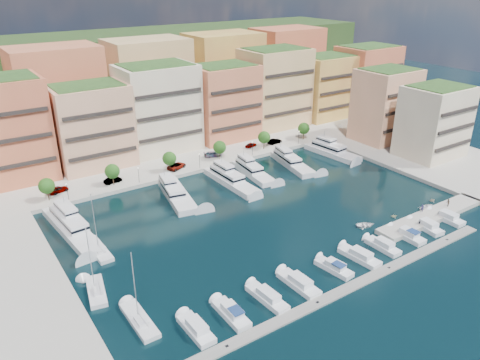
{
  "coord_description": "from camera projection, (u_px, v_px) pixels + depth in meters",
  "views": [
    {
      "loc": [
        -58.06,
        -75.18,
        50.79
      ],
      "look_at": [
        -1.7,
        8.54,
        6.0
      ],
      "focal_mm": 35.0,
      "sensor_mm": 36.0,
      "label": 1
    }
  ],
  "objects": [
    {
      "name": "apartment_2",
      "position": [
        92.0,
        126.0,
        128.41
      ],
      "size": [
        20.0,
        15.5,
        22.8
      ],
      "color": "#EDAA84",
      "rests_on": "north_quay"
    },
    {
      "name": "apartment_4",
      "position": [
        224.0,
        102.0,
        150.15
      ],
      "size": [
        20.0,
        15.5,
        23.8
      ],
      "color": "#E37B55",
      "rests_on": "north_quay"
    },
    {
      "name": "backblock_2",
      "position": [
        149.0,
        84.0,
        159.41
      ],
      "size": [
        26.0,
        18.0,
        30.0
      ],
      "primitive_type": "cube",
      "color": "#EEB67E",
      "rests_on": "north_quay"
    },
    {
      "name": "apartment_5",
      "position": [
        274.0,
        88.0,
        162.29
      ],
      "size": [
        22.0,
        16.5,
        26.8
      ],
      "color": "#EEB67E",
      "rests_on": "north_quay"
    },
    {
      "name": "lamppost_4",
      "position": [
        299.0,
        135.0,
        147.72
      ],
      "size": [
        0.3,
        0.3,
        4.2
      ],
      "color": "black",
      "rests_on": "north_quay"
    },
    {
      "name": "east_quay",
      "position": [
        458.0,
        168.0,
        132.82
      ],
      "size": [
        34.0,
        76.0,
        2.0
      ],
      "primitive_type": "cube",
      "color": "#9E998E",
      "rests_on": "ground"
    },
    {
      "name": "yacht_3",
      "position": [
        229.0,
        179.0,
        122.84
      ],
      "size": [
        4.94,
        20.6,
        7.3
      ],
      "color": "silver",
      "rests_on": "ground"
    },
    {
      "name": "lamppost_2",
      "position": [
        199.0,
        158.0,
        129.34
      ],
      "size": [
        0.3,
        0.3,
        4.2
      ],
      "color": "black",
      "rests_on": "north_quay"
    },
    {
      "name": "backblock_3",
      "position": [
        224.0,
        75.0,
        174.72
      ],
      "size": [
        26.0,
        18.0,
        30.0
      ],
      "primitive_type": "cube",
      "color": "#E9C855",
      "rests_on": "north_quay"
    },
    {
      "name": "car_2",
      "position": [
        177.0,
        166.0,
        129.58
      ],
      "size": [
        6.52,
        4.8,
        1.65
      ],
      "primitive_type": "imported",
      "rotation": [
        0.0,
        0.0,
        1.97
      ],
      "color": "gray",
      "rests_on": "north_quay"
    },
    {
      "name": "car_1",
      "position": [
        113.0,
        180.0,
        120.79
      ],
      "size": [
        4.79,
        2.2,
        1.52
      ],
      "primitive_type": "imported",
      "rotation": [
        0.0,
        0.0,
        1.7
      ],
      "color": "gray",
      "rests_on": "north_quay"
    },
    {
      "name": "yacht_6",
      "position": [
        331.0,
        150.0,
        142.54
      ],
      "size": [
        6.91,
        19.04,
        7.3
      ],
      "color": "silver",
      "rests_on": "ground"
    },
    {
      "name": "lamppost_1",
      "position": [
        138.0,
        172.0,
        120.16
      ],
      "size": [
        0.3,
        0.3,
        4.2
      ],
      "color": "black",
      "rests_on": "north_quay"
    },
    {
      "name": "person_0",
      "position": [
        422.0,
        208.0,
        106.03
      ],
      "size": [
        0.78,
        0.84,
        1.94
      ],
      "primitive_type": "imported",
      "rotation": [
        0.0,
        0.0,
        2.17
      ],
      "color": "#28274E",
      "rests_on": "finger_pier"
    },
    {
      "name": "ground",
      "position": [
        267.0,
        215.0,
        107.24
      ],
      "size": [
        400.0,
        400.0,
        0.0
      ],
      "primitive_type": "plane",
      "color": "black",
      "rests_on": "ground"
    },
    {
      "name": "tender_1",
      "position": [
        394.0,
        216.0,
        105.92
      ],
      "size": [
        1.86,
        1.76,
        0.77
      ],
      "primitive_type": "imported",
      "rotation": [
        0.0,
        0.0,
        1.14
      ],
      "color": "beige",
      "rests_on": "ground"
    },
    {
      "name": "cruiser_9",
      "position": [
        447.0,
        218.0,
        104.68
      ],
      "size": [
        2.84,
        7.79,
        2.55
      ],
      "color": "silver",
      "rests_on": "ground"
    },
    {
      "name": "apartment_6",
      "position": [
        325.0,
        87.0,
        172.81
      ],
      "size": [
        20.0,
        15.5,
        22.8
      ],
      "color": "#E9C855",
      "rests_on": "north_quay"
    },
    {
      "name": "apartment_7",
      "position": [
        366.0,
        79.0,
        181.1
      ],
      "size": [
        22.0,
        16.5,
        24.8
      ],
      "color": "#D77447",
      "rests_on": "north_quay"
    },
    {
      "name": "cruiser_8",
      "position": [
        427.0,
        227.0,
        101.05
      ],
      "size": [
        3.6,
        7.6,
        2.55
      ],
      "color": "silver",
      "rests_on": "ground"
    },
    {
      "name": "sailboat_0",
      "position": [
        140.0,
        321.0,
        74.04
      ],
      "size": [
        2.86,
        10.2,
        13.2
      ],
      "color": "silver",
      "rests_on": "ground"
    },
    {
      "name": "car_4",
      "position": [
        251.0,
        145.0,
        145.71
      ],
      "size": [
        4.41,
        2.6,
        1.41
      ],
      "primitive_type": "imported",
      "rotation": [
        0.0,
        0.0,
        1.81
      ],
      "color": "gray",
      "rests_on": "north_quay"
    },
    {
      "name": "tender_3",
      "position": [
        432.0,
        200.0,
        113.26
      ],
      "size": [
        1.81,
        1.66,
        0.8
      ],
      "primitive_type": "imported",
      "rotation": [
        0.0,
        0.0,
        1.3
      ],
      "color": "beige",
      "rests_on": "ground"
    },
    {
      "name": "lamppost_0",
      "position": [
        67.0,
        189.0,
        110.97
      ],
      "size": [
        0.3,
        0.3,
        4.2
      ],
      "color": "black",
      "rests_on": "north_quay"
    },
    {
      "name": "backblock_1",
      "position": [
        59.0,
        96.0,
        144.1
      ],
      "size": [
        26.0,
        18.0,
        30.0
      ],
      "primitive_type": "cube",
      "color": "#E37B55",
      "rests_on": "north_quay"
    },
    {
      "name": "sailboat_1",
      "position": [
        97.0,
        292.0,
        80.83
      ],
      "size": [
        4.57,
        9.39,
        13.2
      ],
      "color": "silver",
      "rests_on": "ground"
    },
    {
      "name": "sailboat_2",
      "position": [
        100.0,
        251.0,
        92.51
      ],
      "size": [
        2.9,
        9.25,
        13.2
      ],
      "color": "silver",
      "rests_on": "ground"
    },
    {
      "name": "cruiser_0",
      "position": [
        196.0,
        329.0,
        71.97
      ],
      "size": [
        2.89,
        7.96,
        2.55
      ],
      "color": "silver",
      "rests_on": "ground"
    },
    {
      "name": "cruiser_2",
      "position": [
        267.0,
        298.0,
        78.96
      ],
      "size": [
        3.1,
        9.07,
        2.55
      ],
      "color": "silver",
      "rests_on": "ground"
    },
    {
      "name": "car_0",
      "position": [
        58.0,
        189.0,
        115.48
      ],
      "size": [
        5.14,
        2.99,
        1.64
      ],
      "primitive_type": "imported",
      "rotation": [
        0.0,
        0.0,
        1.8
      ],
      "color": "gray",
      "rests_on": "north_quay"
    },
    {
      "name": "car_5",
      "position": [
        275.0,
        141.0,
        148.48
      ],
      "size": [
        5.0,
        2.14,
        1.6
      ],
      "primitive_type": "imported",
      "rotation": [
        0.0,
        0.0,
        1.66
      ],
      "color": "gray",
      "rests_on": "north_quay"
    },
    {
      "name": "apartment_east_a",
      "position": [
        385.0,
        105.0,
        149.05
      ],
      "size": [
        18.0,
        14.5,
        22.8
      ],
      "color": "#EDAA84",
      "rests_on": "east_quay"
    },
    {
      "name": "apartment_3",
      "position": [
        158.0,
        108.0,
        140.04
      ],
      "size": [
        22.0,
        16.5,
        25.8
      ],
      "color": "#F8E6BF",
      "rests_on": "north_quay"
    },
    {
      "name": "tree_0",
      "position": [
        47.0,
        186.0,
        110.3
      ],
      "size": [
        3.8,
        3.8,
        5.65
      ],
      "color": "#473323",
      "rests_on": "north_quay"
    },
    {
      "name": "cruiser_5",
      "position": [
        360.0,
        257.0,
        90.39
      ],
      "size": [
        3.64,
        8.85,
        2.55
      ],
      "color": "silver",
      "rests_on": "ground"
    },
    {
      "name": "tree_5",
      "position": [
        304.0,
        128.0,
        151.13
      ],
      "size": [
        3.8,
        3.8,
        5.65
      ],
      "color": "#473323",
      "rests_on": "north_quay"
    },
    {
      "name": "apartment_east_b",
      "position": [
        434.0,
        121.0,
        135.8
      ],
      "size": [
        18.0,
        14.5,
        20.8
      ],
      "color": "#F8E6BF",
      "rests_on": "east_quay"
    },
    {
      "name": "car_3",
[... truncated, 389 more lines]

